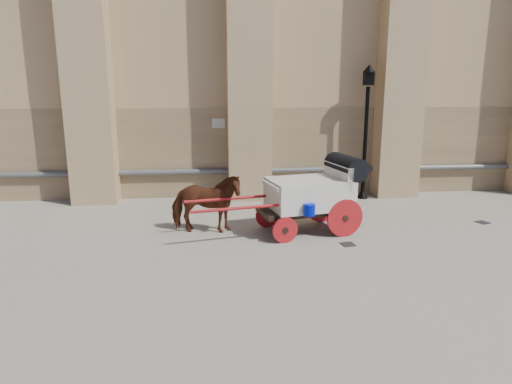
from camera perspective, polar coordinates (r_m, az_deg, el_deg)
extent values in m
plane|color=gray|center=(12.07, 5.37, -4.82)|extent=(90.00, 90.00, 0.00)
cube|color=#998158|center=(16.14, 9.73, 5.09)|extent=(44.00, 0.35, 3.00)
cylinder|color=#59595B|center=(15.98, 9.90, 2.82)|extent=(42.00, 0.18, 0.18)
cube|color=beige|center=(15.29, -4.73, 8.56)|extent=(0.42, 0.04, 0.32)
imported|color=#582A16|center=(11.72, -6.32, -1.43)|extent=(1.94, 1.08, 1.56)
cube|color=black|center=(11.85, 6.14, -2.22)|extent=(2.53, 1.54, 0.13)
cube|color=beige|center=(11.78, 6.67, -0.16)|extent=(2.27, 1.73, 0.75)
cube|color=beige|center=(12.04, 10.21, 2.09)|extent=(0.43, 1.34, 0.59)
cube|color=beige|center=(11.39, 2.52, 0.83)|extent=(0.61, 1.23, 0.11)
cylinder|color=black|center=(12.10, 11.16, 3.13)|extent=(0.86, 1.43, 0.60)
cylinder|color=#A91519|center=(11.65, 11.06, -3.21)|extent=(0.96, 0.26, 0.96)
cylinder|color=#A91519|center=(12.78, 8.24, -1.63)|extent=(0.96, 0.26, 0.96)
cylinder|color=#A91519|center=(11.04, 3.65, -4.77)|extent=(0.64, 0.20, 0.64)
cylinder|color=#A91519|center=(12.23, 1.41, -2.95)|extent=(0.64, 0.20, 0.64)
cylinder|color=#A91519|center=(10.74, -1.46, -1.98)|extent=(2.53, 0.61, 0.07)
cylinder|color=#A91519|center=(11.64, -2.77, -0.80)|extent=(2.53, 0.61, 0.07)
cylinder|color=#010FB7|center=(11.05, 6.70, -2.22)|extent=(0.28, 0.28, 0.28)
cylinder|color=black|center=(15.52, 13.48, 5.87)|extent=(0.12, 0.12, 3.68)
cone|color=black|center=(15.81, 13.16, -0.10)|extent=(0.37, 0.37, 0.37)
cube|color=black|center=(15.41, 13.90, 13.63)|extent=(0.29, 0.29, 0.43)
cone|color=black|center=(15.41, 13.97, 14.76)|extent=(0.41, 0.41, 0.25)
cube|color=black|center=(11.21, 11.41, -6.43)|extent=(0.37, 0.37, 0.01)
cube|color=black|center=(14.18, 26.46, -3.41)|extent=(0.40, 0.40, 0.01)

